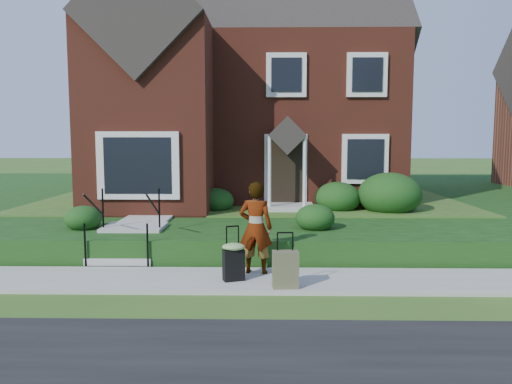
{
  "coord_description": "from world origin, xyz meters",
  "views": [
    {
      "loc": [
        0.58,
        -9.22,
        2.72
      ],
      "look_at": [
        0.37,
        2.0,
        1.51
      ],
      "focal_mm": 35.0,
      "sensor_mm": 36.0,
      "label": 1
    }
  ],
  "objects_px": {
    "woman": "(256,228)",
    "suitcase_olive": "(285,269)",
    "front_steps": "(129,238)",
    "suitcase_black": "(234,259)"
  },
  "relations": [
    {
      "from": "woman",
      "to": "suitcase_olive",
      "type": "relative_size",
      "value": 1.82
    },
    {
      "from": "front_steps",
      "to": "suitcase_black",
      "type": "bearing_deg",
      "value": -38.63
    },
    {
      "from": "front_steps",
      "to": "suitcase_olive",
      "type": "relative_size",
      "value": 2.04
    },
    {
      "from": "woman",
      "to": "suitcase_black",
      "type": "xyz_separation_m",
      "value": [
        -0.4,
        -0.54,
        -0.51
      ]
    },
    {
      "from": "front_steps",
      "to": "woman",
      "type": "relative_size",
      "value": 1.12
    },
    {
      "from": "suitcase_olive",
      "to": "woman",
      "type": "bearing_deg",
      "value": 114.92
    },
    {
      "from": "woman",
      "to": "suitcase_olive",
      "type": "height_order",
      "value": "woman"
    },
    {
      "from": "front_steps",
      "to": "woman",
      "type": "bearing_deg",
      "value": -26.63
    },
    {
      "from": "front_steps",
      "to": "woman",
      "type": "xyz_separation_m",
      "value": [
        2.89,
        -1.45,
        0.51
      ]
    },
    {
      "from": "woman",
      "to": "suitcase_olive",
      "type": "distance_m",
      "value": 1.25
    }
  ]
}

